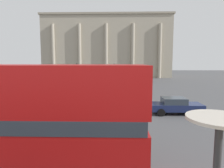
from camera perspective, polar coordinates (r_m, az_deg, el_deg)
double_decker_bus at (r=8.01m, az=-29.34°, el=-8.55°), size 10.03×2.69×4.19m
cafe_dining_table at (r=2.15m, az=28.19°, el=-13.34°), size 0.60×0.60×0.73m
plaza_building_left at (r=60.38m, az=-1.28°, el=10.39°), size 35.44×15.49×17.03m
traffic_light_near at (r=13.77m, az=-5.88°, el=-1.19°), size 0.42×0.24×3.80m
traffic_light_mid at (r=21.42m, az=-9.77°, el=1.97°), size 0.42×0.24×4.13m
traffic_light_far at (r=29.19m, az=0.77°, el=3.07°), size 0.42×0.24×4.00m
car_silver at (r=26.42m, az=5.03°, el=-1.46°), size 4.20×1.93×1.35m
car_navy at (r=17.43m, az=17.66°, el=-5.82°), size 4.20×1.93×1.35m
pedestrian_blue at (r=20.49m, az=-10.86°, el=-3.15°), size 0.32×0.32×1.64m
pedestrian_grey at (r=30.80m, az=-8.35°, el=0.21°), size 0.32×0.32×1.76m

